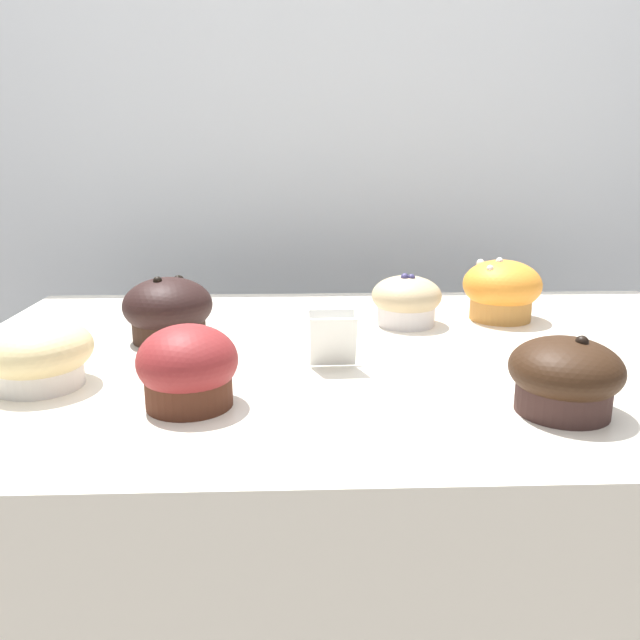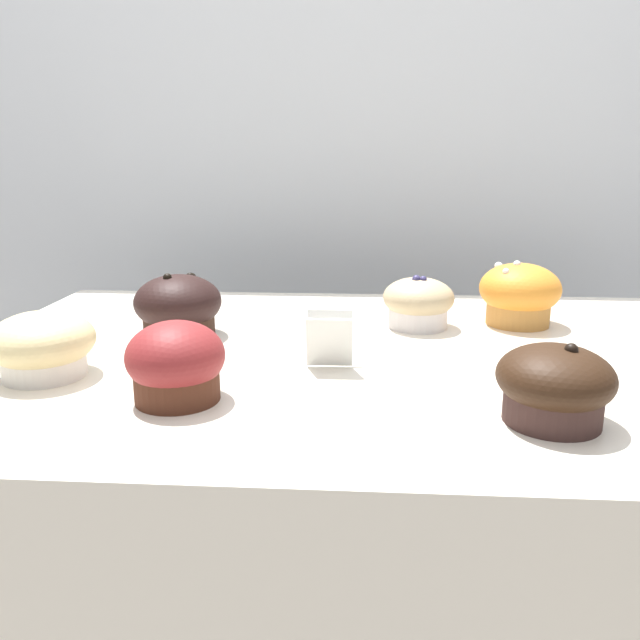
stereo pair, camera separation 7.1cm
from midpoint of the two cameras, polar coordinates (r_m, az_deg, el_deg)
wall_back at (r=1.34m, az=5.89°, el=3.70°), size 3.20×0.10×1.80m
muffin_front_center at (r=0.59m, az=23.94°, el=-5.51°), size 0.10×0.10×0.07m
muffin_back_left at (r=0.91m, az=19.94°, el=2.22°), size 0.11×0.11×0.09m
muffin_back_right at (r=0.81m, az=-10.42°, el=1.17°), size 0.11×0.11×0.08m
muffin_front_left at (r=0.70m, az=-21.45°, el=-2.21°), size 0.11×0.11×0.07m
muffin_front_right at (r=0.86m, az=11.34°, el=1.54°), size 0.10×0.10×0.07m
muffin_back_center at (r=0.60m, az=-9.74°, el=-3.99°), size 0.09×0.09×0.08m
price_card at (r=0.68m, az=3.87°, el=-1.86°), size 0.05×0.04×0.06m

